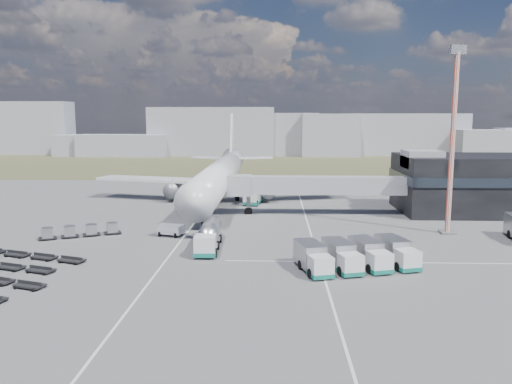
{
  "coord_description": "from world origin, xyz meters",
  "views": [
    {
      "loc": [
        10.77,
        -64.4,
        16.74
      ],
      "look_at": [
        7.56,
        19.52,
        4.0
      ],
      "focal_mm": 35.0,
      "sensor_mm": 36.0,
      "label": 1
    }
  ],
  "objects": [
    {
      "name": "ground",
      "position": [
        0.0,
        0.0,
        0.0
      ],
      "size": [
        420.0,
        420.0,
        0.0
      ],
      "primitive_type": "plane",
      "color": "#565659",
      "rests_on": "ground"
    },
    {
      "name": "grass_strip",
      "position": [
        0.0,
        110.0,
        0.01
      ],
      "size": [
        420.0,
        90.0,
        0.01
      ],
      "primitive_type": "cube",
      "color": "#444228",
      "rests_on": "ground"
    },
    {
      "name": "lane_markings",
      "position": [
        9.77,
        3.0,
        0.01
      ],
      "size": [
        47.12,
        110.0,
        0.01
      ],
      "color": "silver",
      "rests_on": "ground"
    },
    {
      "name": "terminal",
      "position": [
        47.77,
        23.96,
        5.25
      ],
      "size": [
        30.4,
        16.4,
        11.0
      ],
      "color": "black",
      "rests_on": "ground"
    },
    {
      "name": "jet_bridge",
      "position": [
        15.9,
        20.42,
        5.05
      ],
      "size": [
        30.3,
        3.8,
        7.05
      ],
      "color": "#939399",
      "rests_on": "ground"
    },
    {
      "name": "airliner",
      "position": [
        0.0,
        32.38,
        5.29
      ],
      "size": [
        51.59,
        64.53,
        17.62
      ],
      "color": "silver",
      "rests_on": "ground"
    },
    {
      "name": "skyline",
      "position": [
        -8.68,
        151.81,
        8.82
      ],
      "size": [
        303.42,
        24.84,
        23.23
      ],
      "color": "#989AA6",
      "rests_on": "ground"
    },
    {
      "name": "fuel_tanker",
      "position": [
        2.38,
        -2.88,
        1.65
      ],
      "size": [
        2.85,
        10.3,
        3.31
      ],
      "rotation": [
        0.0,
        0.0,
        0.03
      ],
      "color": "silver",
      "rests_on": "ground"
    },
    {
      "name": "pushback_tug",
      "position": [
        -4.0,
        4.07,
        0.79
      ],
      "size": [
        3.96,
        2.88,
        1.57
      ],
      "primitive_type": "cube",
      "rotation": [
        0.0,
        0.0,
        -0.27
      ],
      "color": "silver",
      "rests_on": "ground"
    },
    {
      "name": "catering_truck",
      "position": [
        6.6,
        30.78,
        1.57
      ],
      "size": [
        3.8,
        7.05,
        3.07
      ],
      "rotation": [
        0.0,
        0.0,
        -0.16
      ],
      "color": "silver",
      "rests_on": "ground"
    },
    {
      "name": "service_trucks_near",
      "position": [
        19.81,
        -10.33,
        1.5
      ],
      "size": [
        13.83,
        9.99,
        2.76
      ],
      "rotation": [
        0.0,
        0.0,
        0.28
      ],
      "color": "silver",
      "rests_on": "ground"
    },
    {
      "name": "uld_row",
      "position": [
        -16.43,
        2.84,
        0.91
      ],
      "size": [
        10.53,
        5.88,
        1.51
      ],
      "rotation": [
        0.0,
        0.0,
        0.43
      ],
      "color": "black",
      "rests_on": "ground"
    },
    {
      "name": "floodlight_mast",
      "position": [
        35.71,
        6.93,
        13.24
      ],
      "size": [
        2.51,
        2.04,
        26.42
      ],
      "rotation": [
        0.0,
        0.0,
        0.34
      ],
      "color": "red",
      "rests_on": "ground"
    }
  ]
}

